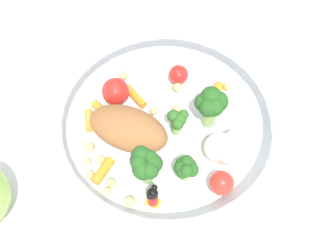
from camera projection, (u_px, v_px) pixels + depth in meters
ground_plane at (180, 136)px, 0.57m from camera, size 2.40×2.40×0.00m
food_container at (170, 128)px, 0.54m from camera, size 0.26×0.26×0.06m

